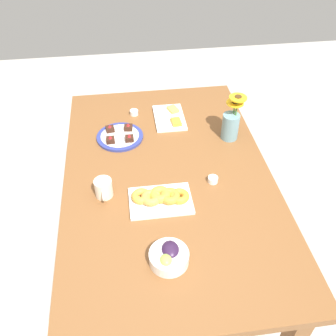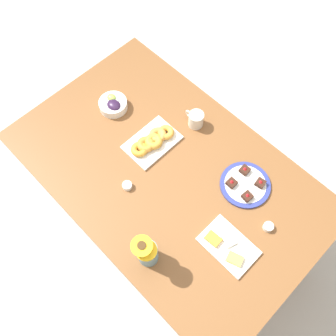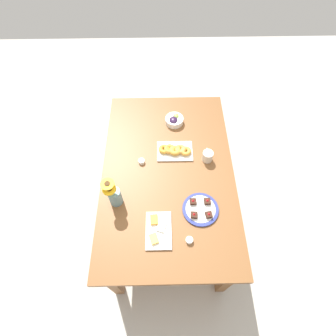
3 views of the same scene
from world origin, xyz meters
name	(u,v)px [view 3 (image 3 of 3)]	position (x,y,z in m)	size (l,w,h in m)	color
ground_plane	(168,210)	(0.00, 0.00, 0.00)	(6.00, 6.00, 0.00)	#B7B2A8
dining_table	(168,177)	(0.00, 0.00, 0.65)	(1.60, 1.00, 0.74)	brown
coffee_mug	(208,156)	(0.10, -0.31, 0.79)	(0.12, 0.08, 0.09)	silver
grape_bowl	(174,120)	(0.49, -0.06, 0.77)	(0.15, 0.15, 0.07)	white
cheese_platter	(158,230)	(-0.47, 0.08, 0.75)	(0.26, 0.17, 0.03)	white
croissant_platter	(175,150)	(0.17, -0.06, 0.76)	(0.19, 0.28, 0.05)	white
jam_cup_honey	(142,161)	(0.08, 0.20, 0.76)	(0.05, 0.05, 0.03)	white
jam_cup_berry	(189,240)	(-0.54, -0.13, 0.76)	(0.05, 0.05, 0.03)	white
dessert_plate	(201,209)	(-0.32, -0.22, 0.75)	(0.25, 0.25, 0.05)	navy
flower_vase	(114,196)	(-0.25, 0.37, 0.83)	(0.11, 0.11, 0.26)	#6B939E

